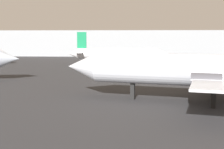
# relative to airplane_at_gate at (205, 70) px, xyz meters

# --- Properties ---
(airplane_at_gate) EXTENTS (32.35, 21.88, 11.70)m
(airplane_at_gate) POSITION_rel_airplane_at_gate_xyz_m (0.00, 0.00, 0.00)
(airplane_at_gate) COLOR silver
(airplane_at_gate) RESTS_ON ground_plane
(airplane_far_left) EXTENTS (27.56, 21.89, 9.02)m
(airplane_far_left) POSITION_rel_airplane_at_gate_xyz_m (-11.21, 48.52, -0.52)
(airplane_far_left) COLOR white
(airplane_far_left) RESTS_ON ground_plane
(terminal_building) EXTENTS (97.37, 24.98, 10.64)m
(terminal_building) POSITION_rel_airplane_at_gate_xyz_m (-13.00, 102.29, 1.59)
(terminal_building) COLOR #999EA3
(terminal_building) RESTS_ON ground_plane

